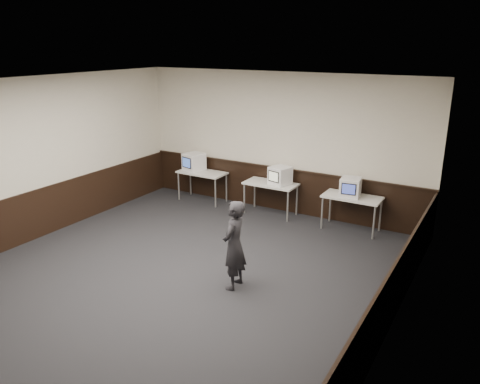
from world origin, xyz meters
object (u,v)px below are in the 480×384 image
at_px(desk_center, 271,186).
at_px(person, 234,245).
at_px(desk_left, 202,175).
at_px(emac_center, 280,176).
at_px(emac_left, 194,162).
at_px(emac_right, 350,187).
at_px(desk_right, 352,200).

bearing_deg(desk_center, person, -72.89).
relative_size(desk_center, person, 0.81).
height_order(desk_left, emac_center, emac_center).
relative_size(desk_left, desk_center, 1.00).
xyz_separation_m(desk_center, person, (1.02, -3.32, 0.06)).
distance_m(emac_left, emac_right, 4.00).
bearing_deg(emac_right, emac_center, 170.54).
height_order(desk_right, emac_left, emac_left).
distance_m(desk_center, emac_left, 2.16).
xyz_separation_m(desk_right, person, (-0.88, -3.32, 0.06)).
relative_size(desk_left, desk_right, 1.00).
xyz_separation_m(desk_left, desk_right, (3.80, 0.00, 0.00)).
bearing_deg(desk_center, desk_right, 0.00).
height_order(emac_center, person, person).
relative_size(emac_right, person, 0.32).
distance_m(desk_center, desk_right, 1.90).
bearing_deg(desk_left, person, -48.64).
bearing_deg(person, emac_center, -171.52).
xyz_separation_m(desk_right, emac_center, (-1.68, 0.01, 0.28)).
height_order(desk_left, desk_right, same).
xyz_separation_m(emac_left, emac_center, (2.37, 0.01, -0.01)).
distance_m(emac_left, person, 4.60).
distance_m(desk_left, emac_center, 2.14).
xyz_separation_m(desk_left, emac_left, (-0.24, 0.01, 0.29)).
bearing_deg(emac_left, emac_center, 14.94).
height_order(emac_left, emac_right, emac_left).
bearing_deg(desk_center, emac_left, 179.85).
distance_m(desk_left, person, 4.42).
bearing_deg(emac_left, desk_right, 14.71).
bearing_deg(emac_center, emac_right, 14.36).
height_order(desk_center, desk_right, same).
relative_size(desk_right, emac_right, 2.53).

